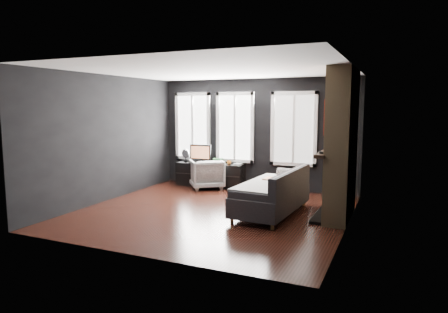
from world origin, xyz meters
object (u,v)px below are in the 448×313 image
at_px(monitor, 200,152).
at_px(mantel_vase, 332,143).
at_px(sofa, 271,191).
at_px(media_console, 211,174).
at_px(armchair, 207,172).
at_px(mug, 229,162).
at_px(book, 234,159).

height_order(monitor, mantel_vase, mantel_vase).
distance_m(sofa, monitor, 3.14).
bearing_deg(media_console, armchair, -88.64).
bearing_deg(monitor, sofa, -39.28).
bearing_deg(sofa, mug, 135.04).
distance_m(media_console, mug, 0.63).
xyz_separation_m(mug, mantel_vase, (2.66, -1.18, 0.68)).
height_order(mug, book, book).
bearing_deg(media_console, mug, -4.70).
height_order(sofa, mug, sofa).
bearing_deg(monitor, armchair, -42.48).
xyz_separation_m(media_console, monitor, (-0.27, -0.03, 0.56)).
height_order(media_console, monitor, monitor).
relative_size(sofa, book, 8.77).
xyz_separation_m(monitor, book, (0.90, 0.09, -0.15)).
bearing_deg(sofa, book, 131.98).
xyz_separation_m(armchair, mantel_vase, (3.15, -0.90, 0.93)).
xyz_separation_m(armchair, book, (0.61, 0.35, 0.31)).
height_order(monitor, mug, monitor).
distance_m(sofa, media_console, 2.93).
relative_size(sofa, media_console, 1.16).
bearing_deg(book, media_console, -174.62).
xyz_separation_m(media_console, mug, (0.51, -0.01, 0.36)).
bearing_deg(mug, book, 32.61).
bearing_deg(armchair, monitor, -77.79).
relative_size(armchair, book, 3.46).
height_order(media_console, mug, mug).
xyz_separation_m(book, mantel_vase, (2.54, -1.25, 0.62)).
xyz_separation_m(sofa, book, (-1.57, 1.99, 0.28)).
bearing_deg(monitor, mantel_vase, -20.30).
bearing_deg(mug, monitor, -178.53).
relative_size(sofa, mantel_vase, 9.67).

